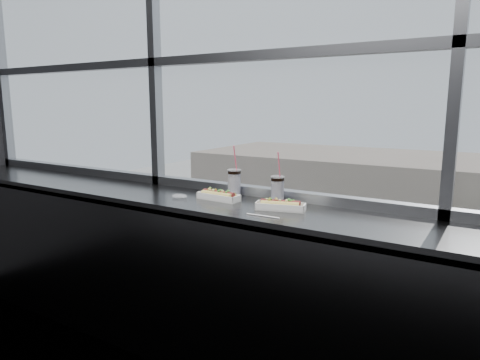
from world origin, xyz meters
The scene contains 21 objects.
wall_back_lower centered at (0.00, 1.50, 0.55)m, with size 6.00×6.00×0.00m, color black.
window_glass centered at (0.00, 1.52, 2.30)m, with size 6.00×6.00×0.00m, color silver.
window_mullions centered at (0.00, 1.50, 2.30)m, with size 6.00×0.08×2.40m, color gray, non-canonical shape.
counter centered at (0.00, 1.23, 1.07)m, with size 6.00×0.55×0.06m, color #606060.
counter_fascia centered at (0.00, 0.97, 0.55)m, with size 6.00×0.04×1.04m, color #606060.
hotdog_tray_left centered at (-0.28, 1.26, 1.13)m, with size 0.29×0.11×0.07m.
hotdog_tray_right centered at (0.17, 1.23, 1.13)m, with size 0.30×0.16×0.07m.
soda_cup_left centered at (-0.26, 1.42, 1.20)m, with size 0.09×0.09×0.34m.
soda_cup_right centered at (0.08, 1.38, 1.19)m, with size 0.09×0.09×0.32m.
loose_straw centered at (0.15, 1.05, 1.10)m, with size 0.01×0.01×0.20m, color white.
wrapper centered at (-0.53, 1.17, 1.11)m, with size 0.11×0.08×0.03m, color silver.
plaza_ground centered at (0.00, 45.00, -11.00)m, with size 120.00×120.00×0.00m, color #A7A4A0.
street_asphalt centered at (0.00, 21.50, -10.97)m, with size 80.00×10.00×0.06m, color black.
far_sidewalk centered at (0.00, 29.50, -10.98)m, with size 80.00×6.00×0.04m, color #A7A4A0.
far_building centered at (0.00, 39.50, -7.00)m, with size 50.00×14.00×8.00m, color gray.
car_near_a centered at (-14.17, 17.50, -9.93)m, with size 6.06×2.52×2.02m, color #A5BDCB.
car_near_b centered at (-8.78, 17.50, -9.96)m, with size 5.89×2.45×1.96m, color black.
car_far_a centered at (-11.07, 25.50, -9.88)m, with size 6.34×2.64×2.11m, color black.
pedestrian_a centered at (-5.31, 30.11, -9.91)m, with size 0.93×0.70×2.10m, color #66605B.
pedestrian_b centered at (0.05, 30.47, -9.99)m, with size 0.86×0.64×1.93m, color #66605B.
tree_left centered at (-8.99, 29.50, -7.87)m, with size 2.96×2.96×4.62m.
Camera 1 is at (1.22, -0.93, 1.70)m, focal length 32.00 mm.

